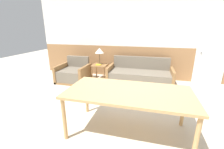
{
  "coord_description": "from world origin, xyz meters",
  "views": [
    {
      "loc": [
        0.38,
        -2.49,
        1.68
      ],
      "look_at": [
        -0.57,
        1.12,
        0.51
      ],
      "focal_mm": 24.0,
      "sensor_mm": 36.0,
      "label": 1
    }
  ],
  "objects": [
    {
      "name": "side_table",
      "position": [
        -1.22,
        2.03,
        0.42
      ],
      "size": [
        0.48,
        0.48,
        0.52
      ],
      "color": "olive",
      "rests_on": "ground_plane"
    },
    {
      "name": "couch",
      "position": [
        0.08,
        2.02,
        0.24
      ],
      "size": [
        1.96,
        0.83,
        0.79
      ],
      "color": "olive",
      "rests_on": "ground_plane"
    },
    {
      "name": "entry_door",
      "position": [
        2.12,
        2.57,
        1.03
      ],
      "size": [
        0.84,
        0.09,
        2.07
      ],
      "color": "white",
      "rests_on": "ground_plane"
    },
    {
      "name": "book_stack",
      "position": [
        -1.24,
        1.96,
        0.54
      ],
      "size": [
        0.16,
        0.12,
        0.03
      ],
      "color": "gold",
      "rests_on": "side_table"
    },
    {
      "name": "wall_back",
      "position": [
        0.0,
        2.63,
        1.35
      ],
      "size": [
        7.2,
        0.06,
        2.7
      ],
      "color": "#996B42",
      "rests_on": "ground_plane"
    },
    {
      "name": "dining_table",
      "position": [
        0.09,
        -0.36,
        0.68
      ],
      "size": [
        1.94,
        0.95,
        0.74
      ],
      "color": "tan",
      "rests_on": "ground_plane"
    },
    {
      "name": "armchair",
      "position": [
        -2.01,
        1.68,
        0.24
      ],
      "size": [
        0.93,
        0.85,
        0.77
      ],
      "rotation": [
        0.0,
        0.0,
        0.02
      ],
      "color": "olive",
      "rests_on": "ground_plane"
    },
    {
      "name": "table_lamp",
      "position": [
        -1.26,
        2.11,
        0.95
      ],
      "size": [
        0.29,
        0.29,
        0.53
      ],
      "color": "#4C3823",
      "rests_on": "side_table"
    },
    {
      "name": "ground_plane",
      "position": [
        0.0,
        0.0,
        0.0
      ],
      "size": [
        16.0,
        16.0,
        0.0
      ],
      "primitive_type": "plane",
      "color": "beige"
    }
  ]
}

